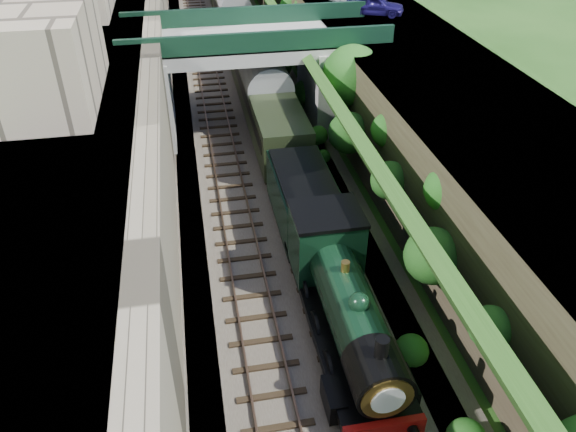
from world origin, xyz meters
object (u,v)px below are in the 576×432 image
at_px(tree, 353,77).
at_px(tender, 304,203).
at_px(road_bridge, 261,69).
at_px(car_blue, 375,5).
at_px(locomotive, 344,302).

bearing_deg(tree, tender, -119.74).
relative_size(tree, tender, 1.10).
xyz_separation_m(road_bridge, tree, (4.97, -3.94, 0.57)).
height_order(tree, car_blue, car_blue).
bearing_deg(road_bridge, tree, -38.40).
relative_size(car_blue, locomotive, 0.38).
bearing_deg(locomotive, car_blue, 70.33).
distance_m(road_bridge, tender, 12.44).
bearing_deg(car_blue, tree, 178.11).
bearing_deg(road_bridge, tender, -88.80).
height_order(tree, locomotive, tree).
xyz_separation_m(tree, tender, (-4.71, -8.25, -3.03)).
distance_m(car_blue, locomotive, 24.52).
bearing_deg(car_blue, road_bridge, 133.89).
xyz_separation_m(car_blue, locomotive, (-8.08, -22.60, -5.02)).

